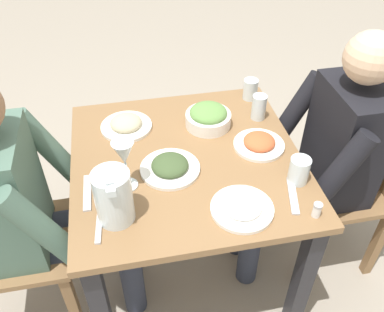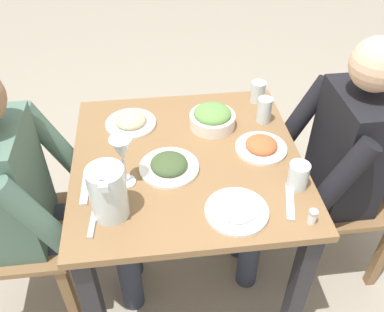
# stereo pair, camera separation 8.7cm
# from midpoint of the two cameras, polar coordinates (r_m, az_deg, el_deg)

# --- Properties ---
(ground_plane) EXTENTS (8.00, 8.00, 0.00)m
(ground_plane) POSITION_cam_midpoint_polar(r_m,az_deg,el_deg) (2.12, 0.68, -15.07)
(ground_plane) COLOR gray
(dining_table) EXTENTS (0.86, 0.86, 0.72)m
(dining_table) POSITION_cam_midpoint_polar(r_m,az_deg,el_deg) (1.66, 0.84, -3.50)
(dining_table) COLOR olive
(dining_table) RESTS_ON ground_plane
(chair_near) EXTENTS (0.40, 0.40, 0.88)m
(chair_near) POSITION_cam_midpoint_polar(r_m,az_deg,el_deg) (1.95, 23.63, -3.64)
(chair_near) COLOR olive
(chair_near) RESTS_ON ground_plane
(diner_near) EXTENTS (0.48, 0.53, 1.17)m
(diner_near) POSITION_cam_midpoint_polar(r_m,az_deg,el_deg) (1.76, 19.08, -0.95)
(diner_near) COLOR black
(diner_near) RESTS_ON ground_plane
(diner_far) EXTENTS (0.48, 0.53, 1.17)m
(diner_far) POSITION_cam_midpoint_polar(r_m,az_deg,el_deg) (1.62, -18.76, -5.31)
(diner_far) COLOR #4C6B5B
(diner_far) RESTS_ON ground_plane
(water_pitcher) EXTENTS (0.16, 0.12, 0.19)m
(water_pitcher) POSITION_cam_midpoint_polar(r_m,az_deg,el_deg) (1.33, -9.60, -4.96)
(water_pitcher) COLOR silver
(water_pitcher) RESTS_ON dining_table
(salad_bowl) EXTENTS (0.19, 0.19, 0.09)m
(salad_bowl) POSITION_cam_midpoint_polar(r_m,az_deg,el_deg) (1.71, 4.27, 5.26)
(salad_bowl) COLOR white
(salad_bowl) RESTS_ON dining_table
(plate_dolmas) EXTENTS (0.22, 0.22, 0.05)m
(plate_dolmas) POSITION_cam_midpoint_polar(r_m,az_deg,el_deg) (1.52, -1.53, -1.34)
(plate_dolmas) COLOR white
(plate_dolmas) RESTS_ON dining_table
(plate_yoghurt) EXTENTS (0.21, 0.21, 0.04)m
(plate_yoghurt) POSITION_cam_midpoint_polar(r_m,az_deg,el_deg) (1.38, 7.98, -7.38)
(plate_yoghurt) COLOR white
(plate_yoghurt) RESTS_ON dining_table
(plate_beans) EXTENTS (0.21, 0.21, 0.05)m
(plate_beans) POSITION_cam_midpoint_polar(r_m,az_deg,el_deg) (1.74, -7.00, 4.69)
(plate_beans) COLOR white
(plate_beans) RESTS_ON dining_table
(plate_rice_curry) EXTENTS (0.20, 0.20, 0.05)m
(plate_rice_curry) POSITION_cam_midpoint_polar(r_m,az_deg,el_deg) (1.63, 11.00, 1.29)
(plate_rice_curry) COLOR white
(plate_rice_curry) RESTS_ON dining_table
(water_glass_near_right) EXTENTS (0.06, 0.06, 0.11)m
(water_glass_near_right) POSITION_cam_midpoint_polar(r_m,az_deg,el_deg) (1.76, 11.30, 6.18)
(water_glass_near_right) COLOR silver
(water_glass_near_right) RESTS_ON dining_table
(water_glass_near_left) EXTENTS (0.06, 0.06, 0.09)m
(water_glass_near_left) POSITION_cam_midpoint_polar(r_m,az_deg,el_deg) (1.89, 10.36, 8.64)
(water_glass_near_left) COLOR silver
(water_glass_near_left) RESTS_ON dining_table
(water_glass_center) EXTENTS (0.07, 0.07, 0.10)m
(water_glass_center) POSITION_cam_midpoint_polar(r_m,az_deg,el_deg) (1.49, 15.98, -2.66)
(water_glass_center) COLOR silver
(water_glass_center) RESTS_ON dining_table
(wine_glass) EXTENTS (0.08, 0.08, 0.20)m
(wine_glass) POSITION_cam_midpoint_polar(r_m,az_deg,el_deg) (1.39, -7.84, 0.52)
(wine_glass) COLOR silver
(wine_glass) RESTS_ON dining_table
(salt_shaker) EXTENTS (0.03, 0.03, 0.05)m
(salt_shaker) POSITION_cam_midpoint_polar(r_m,az_deg,el_deg) (1.40, 17.94, -7.99)
(salt_shaker) COLOR white
(salt_shaker) RESTS_ON dining_table
(fork_near) EXTENTS (0.17, 0.03, 0.01)m
(fork_near) POSITION_cam_midpoint_polar(r_m,az_deg,el_deg) (1.49, -12.78, -4.21)
(fork_near) COLOR silver
(fork_near) RESTS_ON dining_table
(knife_near) EXTENTS (0.19, 0.03, 0.01)m
(knife_near) POSITION_cam_midpoint_polar(r_m,az_deg,el_deg) (1.51, -11.24, -3.32)
(knife_near) COLOR silver
(knife_near) RESTS_ON dining_table
(fork_far) EXTENTS (0.17, 0.07, 0.01)m
(fork_far) POSITION_cam_midpoint_polar(r_m,az_deg,el_deg) (1.46, 14.97, -6.03)
(fork_far) COLOR silver
(fork_far) RESTS_ON dining_table
(knife_far) EXTENTS (0.19, 0.03, 0.01)m
(knife_far) POSITION_cam_midpoint_polar(r_m,az_deg,el_deg) (1.39, -11.53, -8.02)
(knife_far) COLOR silver
(knife_far) RESTS_ON dining_table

